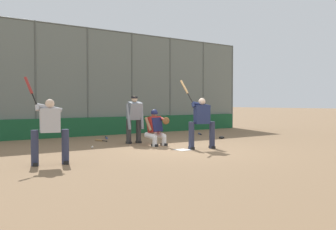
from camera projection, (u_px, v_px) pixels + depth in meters
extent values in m
plane|color=#846647|center=(183.00, 150.00, 12.06)|extent=(160.00, 160.00, 0.00)
cube|color=white|center=(183.00, 150.00, 12.06)|extent=(0.43, 0.43, 0.01)
cylinder|color=#515651|center=(232.00, 87.00, 22.68)|extent=(0.08, 0.08, 4.73)
cylinder|color=#515651|center=(203.00, 86.00, 21.29)|extent=(0.08, 0.08, 4.73)
cylinder|color=#515651|center=(170.00, 85.00, 19.89)|extent=(0.08, 0.08, 4.73)
cylinder|color=#515651|center=(132.00, 83.00, 18.50)|extent=(0.08, 0.08, 4.73)
cylinder|color=#515651|center=(88.00, 82.00, 17.11)|extent=(0.08, 0.08, 4.73)
cylinder|color=#515651|center=(35.00, 80.00, 15.71)|extent=(0.08, 0.08, 4.73)
cube|color=slate|center=(88.00, 82.00, 17.11)|extent=(18.26, 0.01, 4.73)
cylinder|color=#515651|center=(87.00, 28.00, 17.03)|extent=(18.26, 0.06, 0.06)
cube|color=#19512D|center=(89.00, 127.00, 17.09)|extent=(17.89, 0.18, 0.81)
cube|color=slate|center=(26.00, 133.00, 18.08)|extent=(12.78, 3.05, 0.12)
cube|color=slate|center=(34.00, 131.00, 17.20)|extent=(12.78, 0.55, 0.44)
cube|color=#B7BABC|center=(34.00, 125.00, 17.20)|extent=(12.78, 0.24, 0.08)
cube|color=slate|center=(30.00, 127.00, 17.63)|extent=(12.78, 0.55, 0.76)
cube|color=#B7BABC|center=(30.00, 117.00, 17.62)|extent=(12.78, 0.24, 0.08)
cube|color=slate|center=(26.00, 122.00, 18.06)|extent=(12.78, 0.55, 1.08)
cube|color=#B7BABC|center=(26.00, 110.00, 18.04)|extent=(12.78, 0.24, 0.08)
cube|color=slate|center=(22.00, 119.00, 18.49)|extent=(12.78, 0.55, 1.40)
cube|color=#B7BABC|center=(22.00, 103.00, 18.47)|extent=(12.78, 0.24, 0.08)
cube|color=slate|center=(18.00, 115.00, 18.92)|extent=(12.78, 0.55, 1.72)
cube|color=#B7BABC|center=(18.00, 96.00, 18.89)|extent=(12.78, 0.24, 0.08)
cylinder|color=#2D334C|center=(212.00, 135.00, 12.48)|extent=(0.18, 0.18, 0.86)
cube|color=black|center=(212.00, 147.00, 12.50)|extent=(0.19, 0.30, 0.08)
cylinder|color=#2D334C|center=(191.00, 136.00, 12.24)|extent=(0.18, 0.18, 0.86)
cube|color=black|center=(191.00, 148.00, 12.25)|extent=(0.19, 0.30, 0.08)
cube|color=navy|center=(202.00, 114.00, 12.34)|extent=(0.53, 0.40, 0.59)
sphere|color=beige|center=(202.00, 102.00, 12.32)|extent=(0.22, 0.22, 0.22)
cylinder|color=navy|center=(201.00, 105.00, 12.35)|extent=(0.59, 0.32, 0.22)
cylinder|color=navy|center=(193.00, 105.00, 12.25)|extent=(0.12, 0.15, 0.16)
sphere|color=black|center=(193.00, 103.00, 12.27)|extent=(0.04, 0.04, 0.04)
cylinder|color=black|center=(190.00, 98.00, 12.32)|extent=(0.09, 0.21, 0.31)
cylinder|color=tan|center=(184.00, 87.00, 12.45)|extent=(0.15, 0.32, 0.45)
cylinder|color=silver|center=(164.00, 141.00, 13.31)|extent=(0.16, 0.16, 0.32)
cylinder|color=silver|center=(160.00, 135.00, 13.45)|extent=(0.23, 0.49, 0.24)
cube|color=black|center=(164.00, 144.00, 13.31)|extent=(0.13, 0.27, 0.08)
cylinder|color=silver|center=(155.00, 142.00, 13.02)|extent=(0.16, 0.16, 0.32)
cylinder|color=silver|center=(151.00, 136.00, 13.16)|extent=(0.23, 0.49, 0.24)
cube|color=black|center=(155.00, 145.00, 13.02)|extent=(0.13, 0.27, 0.08)
cube|color=maroon|center=(154.00, 124.00, 13.32)|extent=(0.49, 0.41, 0.57)
cube|color=#191E47|center=(157.00, 125.00, 13.21)|extent=(0.42, 0.18, 0.47)
sphere|color=#936B4C|center=(154.00, 114.00, 13.31)|extent=(0.21, 0.21, 0.21)
sphere|color=#191E47|center=(154.00, 113.00, 13.31)|extent=(0.24, 0.24, 0.24)
cylinder|color=maroon|center=(163.00, 119.00, 13.26)|extent=(0.25, 0.56, 0.16)
ellipsoid|color=brown|center=(166.00, 121.00, 13.00)|extent=(0.31, 0.13, 0.24)
cylinder|color=#936B4C|center=(148.00, 124.00, 13.13)|extent=(0.13, 0.33, 0.46)
cylinder|color=#333333|center=(139.00, 131.00, 14.13)|extent=(0.18, 0.18, 0.86)
cube|color=black|center=(139.00, 142.00, 14.14)|extent=(0.13, 0.29, 0.08)
cylinder|color=#333333|center=(129.00, 132.00, 13.91)|extent=(0.18, 0.18, 0.86)
cube|color=black|center=(129.00, 143.00, 13.93)|extent=(0.13, 0.29, 0.08)
cube|color=gray|center=(134.00, 111.00, 13.95)|extent=(0.50, 0.45, 0.66)
sphere|color=tan|center=(134.00, 99.00, 13.93)|extent=(0.22, 0.22, 0.22)
cylinder|color=black|center=(134.00, 97.00, 13.93)|extent=(0.23, 0.23, 0.08)
cylinder|color=gray|center=(142.00, 116.00, 14.05)|extent=(0.16, 0.25, 0.92)
cylinder|color=gray|center=(128.00, 117.00, 13.75)|extent=(0.13, 0.24, 0.92)
cylinder|color=#2D334C|center=(65.00, 147.00, 9.34)|extent=(0.17, 0.17, 0.83)
cube|color=black|center=(65.00, 162.00, 9.35)|extent=(0.18, 0.30, 0.08)
cylinder|color=#2D334C|center=(35.00, 148.00, 9.08)|extent=(0.17, 0.17, 0.83)
cube|color=black|center=(35.00, 164.00, 9.09)|extent=(0.18, 0.30, 0.08)
cube|color=#B7B7BC|center=(50.00, 120.00, 9.19)|extent=(0.50, 0.37, 0.57)
sphere|color=beige|center=(50.00, 104.00, 9.17)|extent=(0.21, 0.21, 0.21)
cylinder|color=#B7B7BC|center=(50.00, 108.00, 9.20)|extent=(0.58, 0.29, 0.22)
cylinder|color=#B7B7BC|center=(37.00, 108.00, 9.09)|extent=(0.10, 0.14, 0.16)
sphere|color=black|center=(37.00, 105.00, 9.11)|extent=(0.04, 0.04, 0.04)
cylinder|color=black|center=(34.00, 99.00, 9.16)|extent=(0.09, 0.20, 0.29)
cylinder|color=maroon|center=(29.00, 85.00, 9.26)|extent=(0.16, 0.31, 0.42)
sphere|color=black|center=(107.00, 141.00, 14.45)|extent=(0.04, 0.04, 0.04)
cylinder|color=black|center=(104.00, 141.00, 14.58)|extent=(0.05, 0.34, 0.03)
cylinder|color=tan|center=(99.00, 140.00, 14.89)|extent=(0.09, 0.47, 0.07)
sphere|color=black|center=(105.00, 137.00, 16.38)|extent=(0.04, 0.04, 0.04)
cylinder|color=black|center=(106.00, 137.00, 16.22)|extent=(0.17, 0.32, 0.03)
cylinder|color=#334789|center=(107.00, 138.00, 15.82)|extent=(0.25, 0.46, 0.07)
sphere|color=black|center=(201.00, 135.00, 17.38)|extent=(0.04, 0.04, 0.04)
cylinder|color=black|center=(201.00, 134.00, 17.55)|extent=(0.21, 0.30, 0.03)
cylinder|color=#334789|center=(199.00, 134.00, 17.96)|extent=(0.32, 0.43, 0.07)
ellipsoid|color=black|center=(222.00, 137.00, 15.82)|extent=(0.28, 0.18, 0.10)
ellipsoid|color=black|center=(222.00, 138.00, 15.70)|extent=(0.10, 0.08, 0.08)
sphere|color=white|center=(92.00, 147.00, 12.59)|extent=(0.07, 0.07, 0.07)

